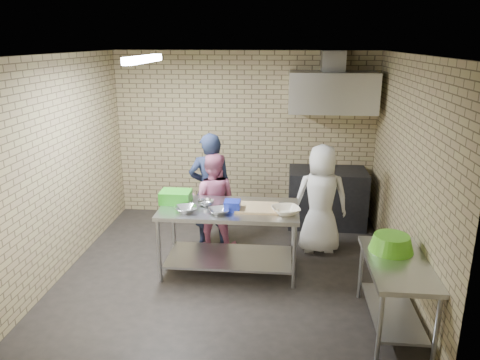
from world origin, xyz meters
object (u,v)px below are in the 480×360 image
Objects in this scene: woman_pink at (213,201)px; stove at (327,198)px; man_navy at (211,190)px; woman_white at (321,199)px; bottle_green at (361,97)px; green_crate at (176,197)px; prep_table at (229,239)px; side_counter at (394,295)px; green_basin at (391,243)px; blue_tub at (232,206)px.

stove is at bearing -148.12° from woman_pink.
woman_white is at bearing 169.18° from man_navy.
bottle_green is 2.79m from woman_pink.
woman_white reaches higher than green_crate.
prep_table is at bearing 27.63° from woman_white.
green_crate is at bearing 14.15° from woman_white.
green_crate reaches higher than stove.
stove is 0.73× the size of man_navy.
woman_pink is (-1.68, -0.99, 0.24)m from stove.
stove is at bearing 99.29° from side_counter.
woman_pink is (-2.11, 1.51, -0.14)m from green_basin.
stove is 1.05m from woman_white.
bottle_green reaches higher than green_crate.
prep_table is 1.43× the size of stove.
green_crate reaches higher than blue_tub.
woman_white is (-0.63, -1.22, -1.25)m from bottle_green.
blue_tub is 2.90m from bottle_green.
green_basin is 0.30× the size of woman_white.
man_navy is (-0.40, 0.86, -0.10)m from blue_tub.
man_navy is 1.54m from woman_white.
bottle_green is (2.51, 1.80, 1.08)m from green_crate.
bottle_green reaches higher than woman_white.
side_counter is 2.61× the size of green_basin.
green_crate is at bearing -142.89° from stove.
bottle_green is (1.81, 1.92, 1.58)m from prep_table.
blue_tub is 1.89m from green_basin.
woman_white is (1.50, 0.01, 0.07)m from woman_pink.
prep_table is at bearing -133.35° from bottle_green.
woman_pink is at bearing -2.65° from woman_white.
man_navy reaches higher than side_counter.
green_crate is (-0.70, 0.12, 0.51)m from prep_table.
green_basin is (1.74, -0.72, -0.09)m from blue_tub.
green_basin is 0.28× the size of man_navy.
woman_pink is at bearing 144.35° from green_basin.
stove is at bearing 99.76° from green_basin.
bottle_green reaches higher than woman_pink.
woman_white is at bearing 111.87° from green_basin.
blue_tub is at bearing 157.59° from green_basin.
side_counter is 2.87m from man_navy.
side_counter is at bearing 106.65° from woman_white.
man_navy is at bearing 139.79° from side_counter.
green_basin is 2.67m from man_navy.
woman_white reaches higher than stove.
green_crate is at bearing 57.29° from woman_pink.
stove is 0.79× the size of woman_white.
green_basin is (-0.02, 0.25, 0.46)m from side_counter.
green_basin is 0.33× the size of woman_pink.
green_basin is (1.79, -0.82, 0.40)m from prep_table.
bottle_green is 1.86m from woman_white.
man_navy is (-0.35, 0.76, 0.39)m from prep_table.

